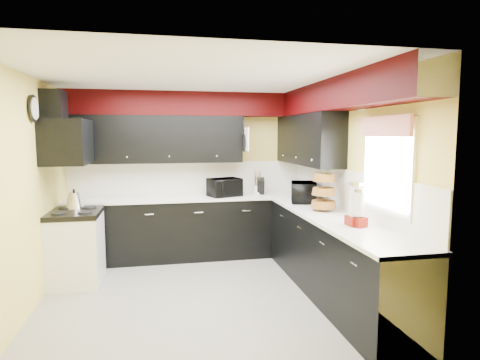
{
  "coord_description": "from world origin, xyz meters",
  "views": [
    {
      "loc": [
        -0.44,
        -4.5,
        1.87
      ],
      "look_at": [
        0.59,
        0.64,
        1.27
      ],
      "focal_mm": 30.0,
      "sensor_mm": 36.0,
      "label": 1
    }
  ],
  "objects_px": {
    "microwave": "(304,192)",
    "knife_block": "(260,186)",
    "toaster_oven": "(225,187)",
    "utensil_crock": "(257,190)",
    "kettle": "(74,200)"
  },
  "relations": [
    {
      "from": "toaster_oven",
      "to": "knife_block",
      "type": "relative_size",
      "value": 1.87
    },
    {
      "from": "knife_block",
      "to": "utensil_crock",
      "type": "bearing_deg",
      "value": 174.37
    },
    {
      "from": "microwave",
      "to": "knife_block",
      "type": "relative_size",
      "value": 1.99
    },
    {
      "from": "knife_block",
      "to": "kettle",
      "type": "relative_size",
      "value": 1.1
    },
    {
      "from": "toaster_oven",
      "to": "microwave",
      "type": "relative_size",
      "value": 0.94
    },
    {
      "from": "microwave",
      "to": "utensil_crock",
      "type": "relative_size",
      "value": 3.63
    },
    {
      "from": "kettle",
      "to": "toaster_oven",
      "type": "bearing_deg",
      "value": 13.28
    },
    {
      "from": "microwave",
      "to": "utensil_crock",
      "type": "bearing_deg",
      "value": 45.87
    },
    {
      "from": "utensil_crock",
      "to": "toaster_oven",
      "type": "bearing_deg",
      "value": -169.57
    },
    {
      "from": "utensil_crock",
      "to": "kettle",
      "type": "relative_size",
      "value": 0.6
    },
    {
      "from": "toaster_oven",
      "to": "utensil_crock",
      "type": "height_order",
      "value": "toaster_oven"
    },
    {
      "from": "microwave",
      "to": "toaster_oven",
      "type": "bearing_deg",
      "value": 70.57
    },
    {
      "from": "knife_block",
      "to": "kettle",
      "type": "xyz_separation_m",
      "value": [
        -2.64,
        -0.57,
        -0.04
      ]
    },
    {
      "from": "utensil_crock",
      "to": "kettle",
      "type": "distance_m",
      "value": 2.66
    },
    {
      "from": "toaster_oven",
      "to": "knife_block",
      "type": "distance_m",
      "value": 0.58
    }
  ]
}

